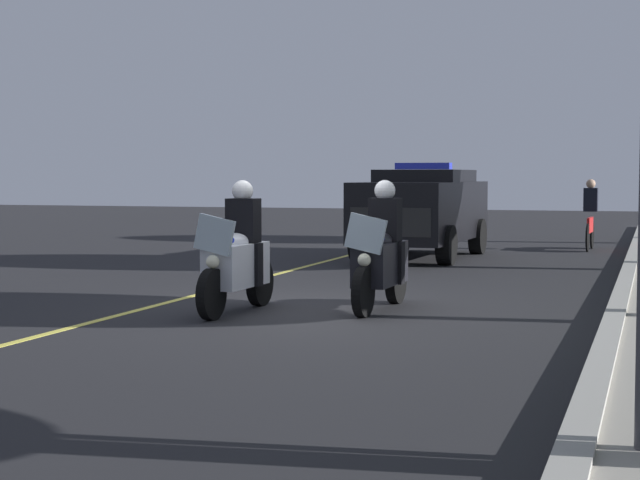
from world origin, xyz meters
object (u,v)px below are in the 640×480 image
object	(u,v)px
police_motorcycle_lead_left	(237,259)
police_motorcycle_lead_right	(381,257)
cyclist_background	(590,215)
police_suv	(422,209)

from	to	relation	value
police_motorcycle_lead_left	police_motorcycle_lead_right	xyz separation A→B (m)	(-0.83, 1.71, 0.00)
police_motorcycle_lead_left	cyclist_background	bearing A→B (deg)	164.15
police_suv	cyclist_background	distance (m)	4.84
police_suv	cyclist_background	world-z (taller)	police_suv
police_suv	police_motorcycle_lead_right	bearing A→B (deg)	8.89
police_motorcycle_lead_left	police_suv	world-z (taller)	police_suv
police_motorcycle_lead_left	police_motorcycle_lead_right	distance (m)	1.90
police_motorcycle_lead_right	cyclist_background	size ratio (longest dim) A/B	1.22
police_motorcycle_lead_left	cyclist_background	distance (m)	13.43
police_motorcycle_lead_left	police_motorcycle_lead_right	world-z (taller)	same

